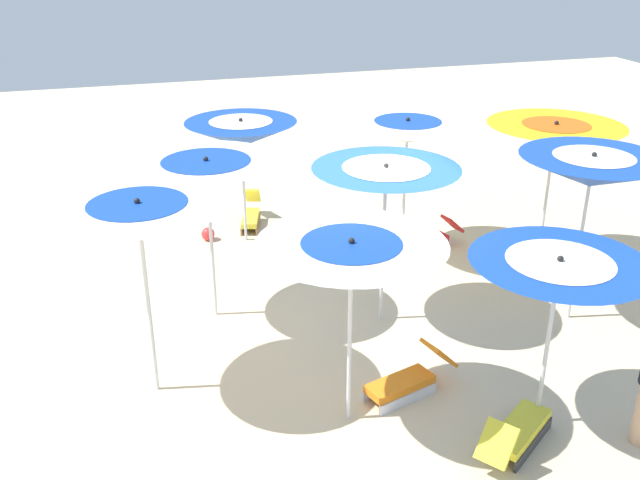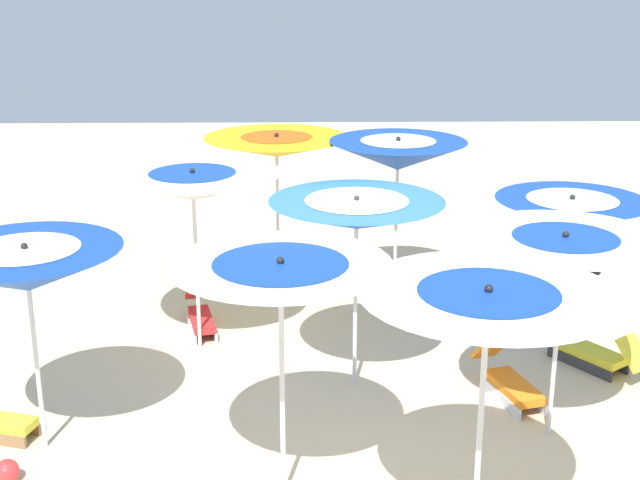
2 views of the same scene
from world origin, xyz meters
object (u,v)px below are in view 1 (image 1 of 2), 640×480
lounger_2 (251,215)px  lounger_3 (430,239)px  beach_ball (208,234)px  beach_umbrella_7 (407,131)px  beach_umbrella_8 (555,134)px  lounger_1 (516,433)px  lounger_0 (407,380)px  beach_umbrella_3 (207,172)px  beach_umbrella_4 (386,179)px  beach_umbrella_5 (592,171)px  beach_umbrella_1 (351,256)px  beach_umbrella_6 (241,133)px  beach_umbrella_2 (558,277)px  beach_umbrella_0 (139,220)px

lounger_2 → lounger_3: (2.85, -2.01, -0.01)m
beach_ball → beach_umbrella_7: bearing=-26.2°
beach_umbrella_8 → beach_ball: 6.28m
lounger_1 → lounger_3: lounger_1 is taller
beach_umbrella_8 → lounger_1: (-2.86, -4.09, -2.09)m
beach_umbrella_8 → lounger_0: bearing=-142.1°
lounger_3 → beach_umbrella_3: bearing=3.6°
beach_umbrella_4 → beach_umbrella_5: size_ratio=0.94×
lounger_0 → beach_umbrella_7: bearing=-128.3°
beach_umbrella_8 → lounger_2: size_ratio=1.94×
beach_umbrella_5 → lounger_2: bearing=128.3°
beach_umbrella_8 → beach_umbrella_1: bearing=-145.5°
beach_umbrella_5 → beach_umbrella_8: bearing=71.6°
beach_umbrella_1 → beach_ball: size_ratio=9.58×
lounger_3 → beach_umbrella_6: bearing=-36.9°
beach_umbrella_8 → beach_umbrella_5: bearing=-108.4°
lounger_2 → beach_ball: bearing=-45.9°
beach_umbrella_5 → lounger_1: size_ratio=2.00×
beach_umbrella_8 → beach_ball: beach_umbrella_8 is taller
beach_umbrella_8 → lounger_2: 5.75m
beach_umbrella_7 → beach_umbrella_2: bearing=-93.2°
beach_umbrella_1 → beach_umbrella_4: (1.20, 2.07, 0.06)m
beach_umbrella_1 → beach_ball: bearing=98.3°
beach_umbrella_4 → lounger_2: 4.66m
beach_umbrella_8 → beach_umbrella_7: bearing=154.5°
beach_umbrella_2 → beach_umbrella_4: 2.92m
beach_umbrella_0 → beach_umbrella_5: (6.01, 0.09, -0.02)m
beach_umbrella_2 → beach_ball: bearing=114.7°
beach_umbrella_3 → beach_ball: beach_umbrella_3 is taller
lounger_0 → lounger_2: 5.94m
lounger_3 → lounger_1: bearing=62.3°
beach_umbrella_2 → beach_ball: beach_umbrella_2 is taller
beach_umbrella_6 → beach_umbrella_8: bearing=-27.3°
beach_umbrella_4 → beach_umbrella_3: bearing=160.5°
beach_umbrella_7 → lounger_0: size_ratio=1.90×
beach_umbrella_2 → lounger_0: size_ratio=1.66×
beach_umbrella_0 → beach_umbrella_2: 4.64m
beach_umbrella_4 → lounger_0: beach_umbrella_4 is taller
beach_umbrella_0 → beach_umbrella_8: (6.59, 1.84, -0.01)m
lounger_1 → lounger_2: 7.32m
beach_umbrella_4 → lounger_2: bearing=105.4°
beach_umbrella_8 → lounger_0: 5.05m
beach_umbrella_3 → beach_umbrella_8: size_ratio=0.98×
beach_umbrella_2 → beach_umbrella_5: 2.73m
beach_umbrella_6 → lounger_2: beach_umbrella_6 is taller
beach_umbrella_6 → lounger_0: beach_umbrella_6 is taller
beach_umbrella_4 → beach_umbrella_5: bearing=-15.6°
beach_umbrella_0 → beach_umbrella_6: beach_umbrella_0 is taller
beach_umbrella_2 → beach_umbrella_8: 4.48m
beach_umbrella_5 → lounger_2: (-3.81, 4.82, -2.08)m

